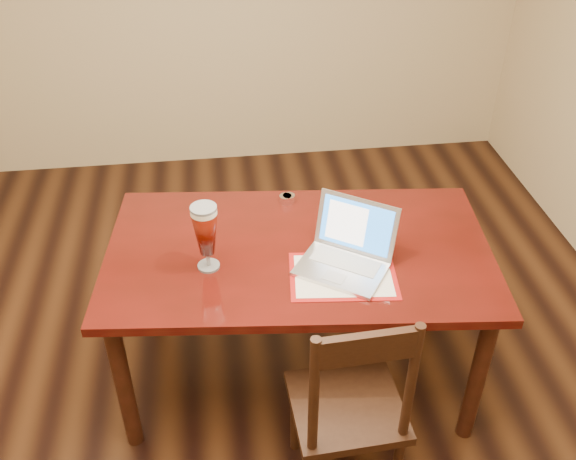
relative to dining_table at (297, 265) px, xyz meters
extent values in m
plane|color=black|center=(-0.31, -0.21, -0.72)|extent=(5.00, 5.00, 0.00)
cube|color=#470D09|center=(0.01, 0.01, 0.06)|extent=(1.80, 1.13, 0.04)
cylinder|color=#35150D|center=(-0.80, -0.31, -0.34)|extent=(0.07, 0.07, 0.76)
cylinder|color=#35150D|center=(0.73, -0.47, -0.34)|extent=(0.07, 0.07, 0.76)
cylinder|color=#35150D|center=(-0.72, 0.48, -0.34)|extent=(0.07, 0.07, 0.76)
cylinder|color=#35150D|center=(0.81, 0.32, -0.34)|extent=(0.07, 0.07, 0.76)
cube|color=maroon|center=(0.16, -0.20, 0.09)|extent=(0.48, 0.37, 0.00)
cube|color=silver|center=(0.16, -0.20, 0.09)|extent=(0.43, 0.32, 0.00)
cube|color=silver|center=(0.16, -0.17, 0.10)|extent=(0.44, 0.41, 0.02)
cube|color=#B3B3B7|center=(0.19, -0.13, 0.11)|extent=(0.31, 0.26, 0.00)
cube|color=#B1B1B6|center=(0.12, -0.23, 0.11)|extent=(0.11, 0.10, 0.00)
cube|color=silver|center=(0.25, -0.04, 0.23)|extent=(0.34, 0.26, 0.24)
cube|color=blue|center=(0.25, -0.05, 0.23)|extent=(0.29, 0.22, 0.20)
cube|color=white|center=(0.21, -0.02, 0.23)|extent=(0.18, 0.14, 0.17)
cylinder|color=silver|center=(-0.40, -0.07, 0.09)|extent=(0.10, 0.10, 0.01)
cylinder|color=silver|center=(-0.40, -0.07, 0.13)|extent=(0.02, 0.02, 0.07)
cylinder|color=silver|center=(-0.40, -0.07, 0.37)|extent=(0.11, 0.11, 0.02)
cylinder|color=silver|center=(-0.40, -0.07, 0.39)|extent=(0.11, 0.11, 0.01)
cylinder|color=white|center=(0.01, 0.39, 0.11)|extent=(0.06, 0.06, 0.04)
cylinder|color=white|center=(-0.01, 0.38, 0.11)|extent=(0.06, 0.06, 0.04)
cube|color=black|center=(0.12, -0.60, -0.27)|extent=(0.46, 0.44, 0.04)
cylinder|color=black|center=(-0.07, -0.44, -0.50)|extent=(0.04, 0.04, 0.43)
cylinder|color=black|center=(0.29, -0.43, -0.50)|extent=(0.04, 0.04, 0.43)
cylinder|color=black|center=(-0.05, -0.78, 0.04)|extent=(0.04, 0.04, 0.57)
cylinder|color=black|center=(0.30, -0.76, 0.04)|extent=(0.04, 0.04, 0.57)
cube|color=black|center=(0.13, -0.77, 0.25)|extent=(0.36, 0.05, 0.13)
camera|label=1|loc=(-0.33, -2.23, 1.84)|focal=40.00mm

